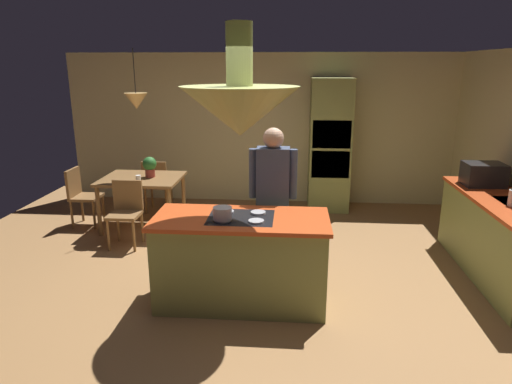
# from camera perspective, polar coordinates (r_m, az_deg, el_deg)

# --- Properties ---
(ground) EXTENTS (8.16, 8.16, 0.00)m
(ground) POSITION_cam_1_polar(r_m,az_deg,el_deg) (4.95, -1.56, -12.46)
(ground) COLOR #9E7042
(wall_back) EXTENTS (6.80, 0.10, 2.55)m
(wall_back) POSITION_cam_1_polar(r_m,az_deg,el_deg) (7.88, 1.07, 7.95)
(wall_back) COLOR beige
(wall_back) RESTS_ON ground
(kitchen_island) EXTENTS (1.73, 0.80, 0.93)m
(kitchen_island) POSITION_cam_1_polar(r_m,az_deg,el_deg) (4.57, -1.88, -8.56)
(kitchen_island) COLOR #8C934C
(kitchen_island) RESTS_ON ground
(counter_run_right) EXTENTS (0.73, 2.22, 0.91)m
(counter_run_right) POSITION_cam_1_polar(r_m,az_deg,el_deg) (5.79, 28.51, -5.17)
(counter_run_right) COLOR #8C934C
(counter_run_right) RESTS_ON ground
(oven_tower) EXTENTS (0.66, 0.62, 2.15)m
(oven_tower) POSITION_cam_1_polar(r_m,az_deg,el_deg) (7.51, 9.31, 5.84)
(oven_tower) COLOR #8C934C
(oven_tower) RESTS_ON ground
(dining_table) EXTENTS (1.14, 0.94, 0.76)m
(dining_table) POSITION_cam_1_polar(r_m,az_deg,el_deg) (6.82, -14.21, 1.03)
(dining_table) COLOR brown
(dining_table) RESTS_ON ground
(person_at_island) EXTENTS (0.53, 0.23, 1.70)m
(person_at_island) POSITION_cam_1_polar(r_m,az_deg,el_deg) (5.00, 2.14, -0.08)
(person_at_island) COLOR tan
(person_at_island) RESTS_ON ground
(range_hood) EXTENTS (1.10, 1.10, 1.00)m
(range_hood) POSITION_cam_1_polar(r_m,az_deg,el_deg) (4.18, -2.06, 10.54)
(range_hood) COLOR #8C934C
(pendant_light_over_table) EXTENTS (0.32, 0.32, 0.82)m
(pendant_light_over_table) POSITION_cam_1_polar(r_m,az_deg,el_deg) (6.63, -14.91, 11.08)
(pendant_light_over_table) COLOR #E0B266
(chair_facing_island) EXTENTS (0.40, 0.40, 0.87)m
(chair_facing_island) POSITION_cam_1_polar(r_m,az_deg,el_deg) (6.24, -16.11, -2.03)
(chair_facing_island) COLOR brown
(chair_facing_island) RESTS_ON ground
(chair_by_back_wall) EXTENTS (0.40, 0.40, 0.87)m
(chair_by_back_wall) POSITION_cam_1_polar(r_m,az_deg,el_deg) (7.50, -12.47, 1.17)
(chair_by_back_wall) COLOR brown
(chair_by_back_wall) RESTS_ON ground
(chair_at_corner) EXTENTS (0.40, 0.40, 0.87)m
(chair_at_corner) POSITION_cam_1_polar(r_m,az_deg,el_deg) (7.22, -21.27, -0.11)
(chair_at_corner) COLOR brown
(chair_at_corner) RESTS_ON ground
(potted_plant_on_table) EXTENTS (0.20, 0.20, 0.30)m
(potted_plant_on_table) POSITION_cam_1_polar(r_m,az_deg,el_deg) (6.76, -13.30, 3.25)
(potted_plant_on_table) COLOR #99382D
(potted_plant_on_table) RESTS_ON dining_table
(cup_on_table) EXTENTS (0.07, 0.07, 0.09)m
(cup_on_table) POSITION_cam_1_polar(r_m,az_deg,el_deg) (6.56, -14.67, 1.68)
(cup_on_table) COLOR white
(cup_on_table) RESTS_ON dining_table
(microwave_on_counter) EXTENTS (0.46, 0.36, 0.28)m
(microwave_on_counter) POSITION_cam_1_polar(r_m,az_deg,el_deg) (6.21, 26.84, 2.01)
(microwave_on_counter) COLOR #232326
(microwave_on_counter) RESTS_ON counter_run_right
(cooking_pot_on_cooktop) EXTENTS (0.18, 0.18, 0.12)m
(cooking_pot_on_cooktop) POSITION_cam_1_polar(r_m,az_deg,el_deg) (4.28, -4.27, -2.71)
(cooking_pot_on_cooktop) COLOR #B2B2B7
(cooking_pot_on_cooktop) RESTS_ON kitchen_island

